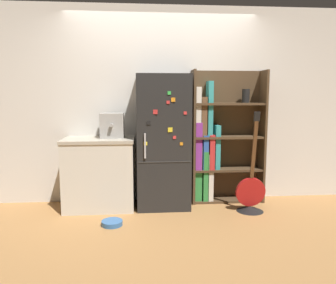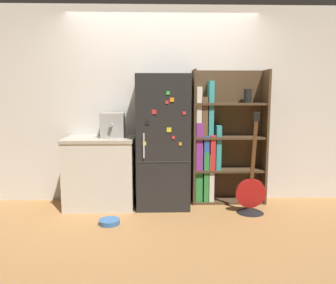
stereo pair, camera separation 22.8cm
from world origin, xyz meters
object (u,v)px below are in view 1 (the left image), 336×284
Objects in this scene: refrigerator at (163,142)px; bookshelf at (217,143)px; guitar at (250,198)px; pet_bowl at (112,223)px; espresso_machine at (112,125)px.

bookshelf is (0.74, 0.16, -0.05)m from refrigerator.
pet_bowl is at bearing -169.31° from guitar.
guitar reaches higher than espresso_machine.
espresso_machine is (-0.64, 0.05, 0.21)m from refrigerator.
pet_bowl is at bearing -134.35° from refrigerator.
guitar is (0.32, -0.47, -0.62)m from bookshelf.
refrigerator is at bearing 163.89° from guitar.
refrigerator is at bearing -4.31° from espresso_machine.
refrigerator is at bearing -167.56° from bookshelf.
guitar is at bearing -55.47° from bookshelf.
guitar is at bearing -11.78° from espresso_machine.
bookshelf reaches higher than espresso_machine.
pet_bowl is (-1.35, -0.79, -0.76)m from bookshelf.
guitar is at bearing 10.69° from pet_bowl.
guitar is 1.71m from pet_bowl.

